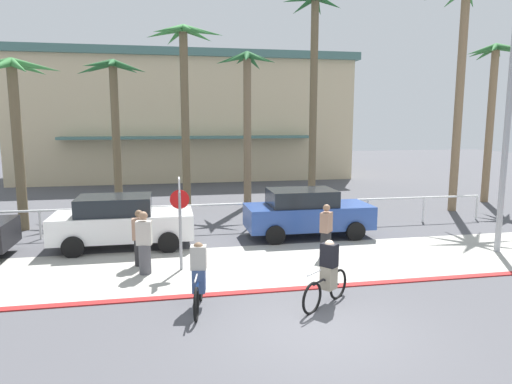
{
  "coord_description": "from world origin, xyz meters",
  "views": [
    {
      "loc": [
        -2.85,
        -8.15,
        4.09
      ],
      "look_at": [
        -0.13,
        6.0,
        1.83
      ],
      "focal_mm": 32.26,
      "sensor_mm": 36.0,
      "label": 1
    }
  ],
  "objects_px": {
    "car_blue_2": "(307,212)",
    "pedestrian_0": "(140,240)",
    "cyclist_black_0": "(328,274)",
    "car_white_1": "(122,221)",
    "palm_tree_5": "(314,61)",
    "palm_tree_7": "(494,84)",
    "pedestrian_2": "(144,245)",
    "palm_tree_2": "(114,95)",
    "cyclist_blue_1": "(199,277)",
    "stop_sign_bike_lane": "(180,210)",
    "palm_tree_1": "(14,102)",
    "palm_tree_6": "(462,44)",
    "palm_tree_3": "(185,71)",
    "pedestrian_1": "(326,233)",
    "palm_tree_4": "(247,95)"
  },
  "relations": [
    {
      "from": "pedestrian_1",
      "to": "palm_tree_7",
      "type": "bearing_deg",
      "value": 34.09
    },
    {
      "from": "palm_tree_3",
      "to": "cyclist_blue_1",
      "type": "distance_m",
      "value": 12.34
    },
    {
      "from": "palm_tree_6",
      "to": "cyclist_black_0",
      "type": "relative_size",
      "value": 6.57
    },
    {
      "from": "palm_tree_1",
      "to": "palm_tree_7",
      "type": "xyz_separation_m",
      "value": [
        21.08,
        2.11,
        1.09
      ]
    },
    {
      "from": "palm_tree_2",
      "to": "cyclist_blue_1",
      "type": "distance_m",
      "value": 12.98
    },
    {
      "from": "cyclist_black_0",
      "to": "cyclist_blue_1",
      "type": "distance_m",
      "value": 2.85
    },
    {
      "from": "car_white_1",
      "to": "pedestrian_1",
      "type": "relative_size",
      "value": 2.73
    },
    {
      "from": "pedestrian_1",
      "to": "cyclist_blue_1",
      "type": "bearing_deg",
      "value": -142.34
    },
    {
      "from": "palm_tree_5",
      "to": "cyclist_blue_1",
      "type": "xyz_separation_m",
      "value": [
        -6.29,
        -11.63,
        -6.13
      ]
    },
    {
      "from": "car_blue_2",
      "to": "pedestrian_0",
      "type": "relative_size",
      "value": 2.72
    },
    {
      "from": "stop_sign_bike_lane",
      "to": "car_blue_2",
      "type": "height_order",
      "value": "stop_sign_bike_lane"
    },
    {
      "from": "stop_sign_bike_lane",
      "to": "palm_tree_3",
      "type": "distance_m",
      "value": 9.55
    },
    {
      "from": "palm_tree_1",
      "to": "palm_tree_5",
      "type": "relative_size",
      "value": 0.64
    },
    {
      "from": "palm_tree_1",
      "to": "car_blue_2",
      "type": "distance_m",
      "value": 11.23
    },
    {
      "from": "palm_tree_1",
      "to": "pedestrian_0",
      "type": "height_order",
      "value": "palm_tree_1"
    },
    {
      "from": "pedestrian_1",
      "to": "cyclist_black_0",
      "type": "bearing_deg",
      "value": -108.86
    },
    {
      "from": "palm_tree_7",
      "to": "cyclist_black_0",
      "type": "xyz_separation_m",
      "value": [
        -12.28,
        -10.96,
        -5.13
      ]
    },
    {
      "from": "car_white_1",
      "to": "palm_tree_5",
      "type": "bearing_deg",
      "value": 36.81
    },
    {
      "from": "palm_tree_3",
      "to": "cyclist_blue_1",
      "type": "relative_size",
      "value": 4.51
    },
    {
      "from": "car_white_1",
      "to": "stop_sign_bike_lane",
      "type": "bearing_deg",
      "value": -56.15
    },
    {
      "from": "palm_tree_2",
      "to": "car_white_1",
      "type": "height_order",
      "value": "palm_tree_2"
    },
    {
      "from": "palm_tree_6",
      "to": "cyclist_black_0",
      "type": "height_order",
      "value": "palm_tree_6"
    },
    {
      "from": "palm_tree_1",
      "to": "palm_tree_6",
      "type": "relative_size",
      "value": 0.64
    },
    {
      "from": "palm_tree_1",
      "to": "cyclist_black_0",
      "type": "relative_size",
      "value": 4.2
    },
    {
      "from": "palm_tree_3",
      "to": "cyclist_blue_1",
      "type": "xyz_separation_m",
      "value": [
        -0.24,
        -11.04,
        -5.51
      ]
    },
    {
      "from": "palm_tree_5",
      "to": "stop_sign_bike_lane",
      "type": "bearing_deg",
      "value": -126.34
    },
    {
      "from": "stop_sign_bike_lane",
      "to": "car_white_1",
      "type": "distance_m",
      "value": 3.33
    },
    {
      "from": "pedestrian_0",
      "to": "cyclist_black_0",
      "type": "bearing_deg",
      "value": -40.33
    },
    {
      "from": "pedestrian_2",
      "to": "palm_tree_6",
      "type": "bearing_deg",
      "value": 25.67
    },
    {
      "from": "palm_tree_5",
      "to": "palm_tree_6",
      "type": "xyz_separation_m",
      "value": [
        5.81,
        -2.71,
        0.5
      ]
    },
    {
      "from": "stop_sign_bike_lane",
      "to": "palm_tree_4",
      "type": "height_order",
      "value": "palm_tree_4"
    },
    {
      "from": "palm_tree_2",
      "to": "car_blue_2",
      "type": "distance_m",
      "value": 10.34
    },
    {
      "from": "stop_sign_bike_lane",
      "to": "car_white_1",
      "type": "xyz_separation_m",
      "value": [
        -1.8,
        2.68,
        -0.81
      ]
    },
    {
      "from": "stop_sign_bike_lane",
      "to": "palm_tree_2",
      "type": "relative_size",
      "value": 0.38
    },
    {
      "from": "cyclist_black_0",
      "to": "palm_tree_2",
      "type": "bearing_deg",
      "value": 114.96
    },
    {
      "from": "palm_tree_5",
      "to": "cyclist_blue_1",
      "type": "bearing_deg",
      "value": -118.43
    },
    {
      "from": "palm_tree_5",
      "to": "palm_tree_3",
      "type": "bearing_deg",
      "value": -174.48
    },
    {
      "from": "palm_tree_6",
      "to": "pedestrian_1",
      "type": "distance_m",
      "value": 11.95
    },
    {
      "from": "stop_sign_bike_lane",
      "to": "car_blue_2",
      "type": "distance_m",
      "value": 5.43
    },
    {
      "from": "stop_sign_bike_lane",
      "to": "pedestrian_2",
      "type": "xyz_separation_m",
      "value": [
        -0.96,
        -0.16,
        -0.88
      ]
    },
    {
      "from": "palm_tree_1",
      "to": "pedestrian_0",
      "type": "distance_m",
      "value": 8.0
    },
    {
      "from": "palm_tree_2",
      "to": "pedestrian_0",
      "type": "xyz_separation_m",
      "value": [
        1.42,
        -8.58,
        -4.44
      ]
    },
    {
      "from": "car_white_1",
      "to": "cyclist_black_0",
      "type": "bearing_deg",
      "value": -49.06
    },
    {
      "from": "cyclist_black_0",
      "to": "car_white_1",
      "type": "bearing_deg",
      "value": 130.94
    },
    {
      "from": "palm_tree_1",
      "to": "cyclist_black_0",
      "type": "distance_m",
      "value": 13.12
    },
    {
      "from": "palm_tree_1",
      "to": "palm_tree_4",
      "type": "relative_size",
      "value": 0.88
    },
    {
      "from": "palm_tree_6",
      "to": "cyclist_black_0",
      "type": "distance_m",
      "value": 14.69
    },
    {
      "from": "pedestrian_1",
      "to": "pedestrian_2",
      "type": "relative_size",
      "value": 0.94
    },
    {
      "from": "palm_tree_7",
      "to": "pedestrian_2",
      "type": "height_order",
      "value": "palm_tree_7"
    },
    {
      "from": "cyclist_black_0",
      "to": "cyclist_blue_1",
      "type": "relative_size",
      "value": 0.83
    }
  ]
}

